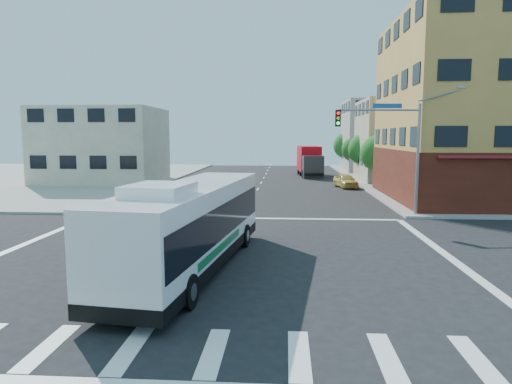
{
  "coord_description": "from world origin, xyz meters",
  "views": [
    {
      "loc": [
        2.66,
        -18.03,
        5.02
      ],
      "look_at": [
        1.15,
        4.99,
        2.19
      ],
      "focal_mm": 32.0,
      "sensor_mm": 36.0,
      "label": 1
    }
  ],
  "objects": [
    {
      "name": "building_west",
      "position": [
        -17.02,
        29.98,
        4.01
      ],
      "size": [
        12.06,
        10.06,
        8.0
      ],
      "color": "beige",
      "rests_on": "ground"
    },
    {
      "name": "signal_mast_ne",
      "position": [
        9.08,
        10.62,
        4.98
      ],
      "size": [
        7.91,
        1.13,
        8.07
      ],
      "color": "gray",
      "rests_on": "ground"
    },
    {
      "name": "street_tree_a",
      "position": [
        11.9,
        27.92,
        3.59
      ],
      "size": [
        3.6,
        3.6,
        5.53
      ],
      "color": "#3B2315",
      "rests_on": "ground"
    },
    {
      "name": "street_tree_b",
      "position": [
        11.9,
        35.92,
        3.75
      ],
      "size": [
        3.8,
        3.8,
        5.79
      ],
      "color": "#3B2315",
      "rests_on": "ground"
    },
    {
      "name": "corner_building_ne",
      "position": [
        19.99,
        18.48,
        5.89
      ],
      "size": [
        18.1,
        15.44,
        14.0
      ],
      "color": "#C89048",
      "rests_on": "ground"
    },
    {
      "name": "building_east_far",
      "position": [
        16.98,
        47.98,
        5.01
      ],
      "size": [
        12.06,
        10.06,
        10.0
      ],
      "color": "#9A9A95",
      "rests_on": "ground"
    },
    {
      "name": "box_truck",
      "position": [
        5.65,
        39.6,
        1.81
      ],
      "size": [
        3.02,
        8.47,
        3.74
      ],
      "rotation": [
        0.0,
        0.0,
        0.07
      ],
      "color": "#25262A",
      "rests_on": "ground"
    },
    {
      "name": "street_tree_c",
      "position": [
        11.9,
        43.92,
        3.46
      ],
      "size": [
        3.4,
        3.4,
        5.29
      ],
      "color": "#3B2315",
      "rests_on": "ground"
    },
    {
      "name": "ground",
      "position": [
        0.0,
        0.0,
        0.0
      ],
      "size": [
        120.0,
        120.0,
        0.0
      ],
      "primitive_type": "plane",
      "color": "black",
      "rests_on": "ground"
    },
    {
      "name": "parked_car",
      "position": [
        8.53,
        26.91,
        0.68
      ],
      "size": [
        2.33,
        4.22,
        1.36
      ],
      "primitive_type": "imported",
      "rotation": [
        0.0,
        0.0,
        0.19
      ],
      "color": "gold",
      "rests_on": "ground"
    },
    {
      "name": "street_tree_d",
      "position": [
        11.9,
        51.92,
        3.88
      ],
      "size": [
        4.0,
        4.0,
        6.03
      ],
      "color": "#3B2315",
      "rests_on": "ground"
    },
    {
      "name": "transit_bus",
      "position": [
        -0.85,
        -1.42,
        1.74
      ],
      "size": [
        4.02,
        12.25,
        3.56
      ],
      "rotation": [
        0.0,
        0.0,
        -0.12
      ],
      "color": "black",
      "rests_on": "ground"
    },
    {
      "name": "building_east_near",
      "position": [
        16.98,
        33.98,
        4.51
      ],
      "size": [
        12.06,
        10.06,
        9.0
      ],
      "color": "tan",
      "rests_on": "ground"
    }
  ]
}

